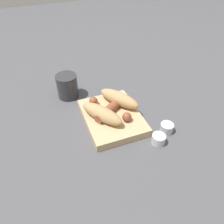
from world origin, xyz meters
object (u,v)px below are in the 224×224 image
Objects in this scene: bread_roll at (111,106)px; sausage at (109,109)px; food_tray at (112,117)px; condiment_cup_near at (158,139)px; drink_glass at (67,86)px; condiment_cup_far at (167,128)px.

bread_roll is 0.01m from sausage.
food_tray is at bearing -7.39° from bread_roll.
sausage is (-0.01, -0.00, 0.03)m from food_tray.
condiment_cup_near is at bearing 30.41° from bread_roll.
food_tray is 2.53× the size of drink_glass.
drink_glass is (-0.19, -0.11, 0.03)m from food_tray.
condiment_cup_far is (-0.03, 0.05, 0.00)m from condiment_cup_near.
sausage is 3.48× the size of condiment_cup_far.
drink_glass is at bearing -139.68° from condiment_cup_far.
drink_glass reaches higher than condiment_cup_near.
sausage is 0.21m from drink_glass.
condiment_cup_near is at bearing 31.71° from drink_glass.
drink_glass reaches higher than sausage.
bread_roll is (-0.02, 0.00, 0.04)m from food_tray.
food_tray is 0.18m from condiment_cup_near.
condiment_cup_far is at bearing 40.32° from drink_glass.
condiment_cup_near is at bearing 33.90° from food_tray.
drink_glass is (-0.34, -0.21, 0.03)m from condiment_cup_near.
drink_glass is at bearing -147.11° from bread_roll.
bread_roll is 1.43× the size of sausage.
condiment_cup_far is at bearing 123.90° from condiment_cup_near.
bread_roll is at bearing -131.80° from condiment_cup_far.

